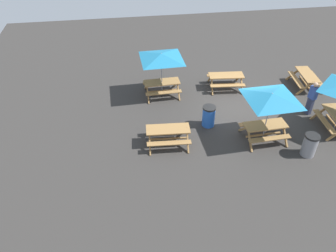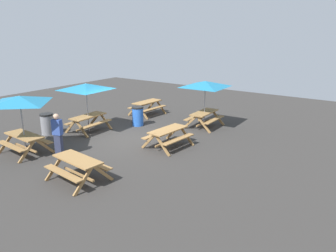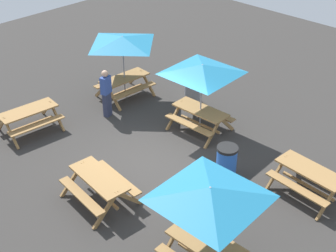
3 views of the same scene
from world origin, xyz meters
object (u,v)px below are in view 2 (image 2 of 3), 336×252
Objects in this scene: picnic_table_2 at (147,105)px; trash_bin_gray at (47,124)px; picnic_table_4 at (78,164)px; person_standing at (58,134)px; picnic_table_1 at (20,104)px; picnic_table_0 at (168,134)px; trash_bin_blue at (138,116)px; picnic_table_3 at (205,87)px; picnic_table_5 at (86,90)px.

picnic_table_2 is 5.70m from trash_bin_gray.
person_standing is (1.04, 2.33, 0.32)m from picnic_table_4.
picnic_table_1 is 1.40× the size of person_standing.
person_standing is at bearing -152.08° from picnic_table_1.
picnic_table_2 is at bearing -60.69° from picnic_table_4.
picnic_table_0 and picnic_table_2 have the same top height.
picnic_table_1 is at bearing -145.30° from trash_bin_gray.
picnic_table_1 is 1.21× the size of picnic_table_4.
trash_bin_blue is at bearing -98.20° from picnic_table_1.
person_standing is (-3.20, 2.89, 0.32)m from picnic_table_0.
picnic_table_1 is 2.38× the size of trash_bin_gray.
picnic_table_1 reaches higher than picnic_table_0.
picnic_table_5 is (-3.79, 4.19, 0.00)m from picnic_table_3.
picnic_table_5 is at bearing 147.73° from trash_bin_blue.
picnic_table_4 is (-4.24, 0.56, 0.00)m from picnic_table_0.
picnic_table_5 is (3.87, 3.80, 1.43)m from picnic_table_4.
picnic_table_5 reaches higher than picnic_table_0.
picnic_table_0 is 1.15× the size of person_standing.
picnic_table_1 is at bearing -179.17° from picnic_table_5.
picnic_table_2 is 0.98× the size of picnic_table_4.
picnic_table_5 is 1.69× the size of person_standing.
picnic_table_5 is at bearing -39.67° from picnic_table_4.
picnic_table_0 is 3.50m from trash_bin_blue.
person_standing reaches higher than picnic_table_2.
picnic_table_3 is 1.47× the size of picnic_table_4.
picnic_table_4 is 1.97× the size of trash_bin_gray.
picnic_table_3 is at bearing 8.34° from picnic_table_0.
picnic_table_4 is 1.97× the size of trash_bin_blue.
trash_bin_blue is (1.71, 3.05, -0.07)m from picnic_table_0.
trash_bin_gray is at bearing 168.01° from picnic_table_2.
picnic_table_2 is 2.21m from trash_bin_blue.
picnic_table_5 is at bearing -79.77° from person_standing.
picnic_table_5 reaches higher than trash_bin_blue.
trash_bin_gray is (-1.41, 1.22, -1.49)m from picnic_table_5.
picnic_table_3 is at bearing -90.20° from picnic_table_2.
picnic_table_4 is (-7.94, -3.45, 0.00)m from picnic_table_2.
picnic_table_1 is 1.81m from person_standing.
trash_bin_blue is at bearing -35.93° from trash_bin_gray.
picnic_table_1 is at bearing 149.33° from picnic_table_3.
picnic_table_3 reaches higher than trash_bin_gray.
picnic_table_3 is at bearing -46.11° from trash_bin_gray.
picnic_table_5 is (-4.07, 0.35, 1.43)m from picnic_table_2.
picnic_table_1 reaches higher than trash_bin_blue.
picnic_table_0 is at bearing -91.71° from picnic_table_4.
trash_bin_blue reaches higher than picnic_table_0.
picnic_table_4 is 5.59m from trash_bin_gray.
picnic_table_5 is at bearing 179.04° from picnic_table_2.
trash_bin_blue is (-1.70, 2.87, -1.49)m from picnic_table_3.
picnic_table_2 is 0.67× the size of picnic_table_5.
picnic_table_5 is at bearing 130.58° from picnic_table_3.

